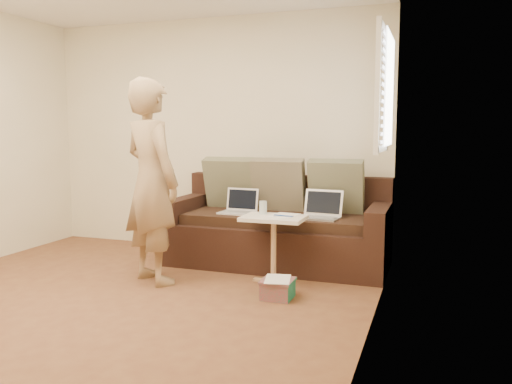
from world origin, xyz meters
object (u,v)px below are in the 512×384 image
laptop_silver (319,219)px  person (152,181)px  side_table (274,250)px  sofa (277,223)px  drinking_glass (263,208)px  striped_box (278,289)px  laptop_white (237,213)px

laptop_silver → person: (-1.34, -0.78, 0.39)m
side_table → laptop_silver: bearing=57.0°
sofa → drinking_glass: sofa is taller
side_table → striped_box: (0.16, -0.41, -0.22)m
person → striped_box: size_ratio=7.05×
side_table → drinking_glass: size_ratio=5.02×
drinking_glass → side_table: bearing=-33.0°
sofa → person: 1.38m
laptop_silver → striped_box: bearing=-93.3°
laptop_silver → striped_box: size_ratio=1.48×
laptop_white → striped_box: 1.24m
side_table → sofa: bearing=103.7°
person → side_table: person is taller
laptop_silver → person: person is taller
laptop_white → person: size_ratio=0.19×
side_table → drinking_glass: 0.39m
laptop_silver → side_table: bearing=-117.2°
sofa → person: (-0.88, -0.94, 0.48)m
laptop_silver → side_table: 0.60m
drinking_glass → striped_box: (0.29, -0.49, -0.58)m
laptop_silver → person: bearing=-143.9°
side_table → striped_box: bearing=-68.3°
laptop_white → drinking_glass: bearing=-41.8°
sofa → drinking_glass: bearing=-87.3°
drinking_glass → striped_box: size_ratio=0.47×
laptop_white → laptop_silver: bearing=1.0°
sofa → drinking_glass: (0.03, -0.54, 0.24)m
laptop_white → person: bearing=-117.2°
sofa → laptop_white: sofa is taller
drinking_glass → striped_box: drinking_glass is taller
laptop_silver → drinking_glass: drinking_glass is taller
sofa → striped_box: bearing=-73.1°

